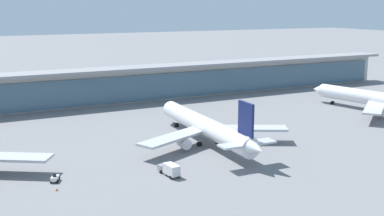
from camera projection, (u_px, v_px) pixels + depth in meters
The scene contains 7 objects.
ground_plane at pixel (217, 143), 144.00m from camera, with size 1200.00×1200.00×0.00m, color slate.
airliner_centre_stand at pixel (206, 127), 142.66m from camera, with size 48.26×62.70×16.71m.
airliner_right_stand at pixel (383, 100), 183.69m from camera, with size 47.18×62.25×16.71m.
service_truck_near_nose_grey at pixel (170, 169), 116.14m from camera, with size 3.15×7.52×3.10m.
service_truck_under_wing_white at pixel (55, 178), 112.35m from camera, with size 2.77×3.32×2.05m.
terminal_building at pixel (133, 83), 206.11m from camera, with size 275.17×12.80×15.20m.
safety_cone_charlie at pixel (57, 189), 106.97m from camera, with size 0.62×0.62×0.70m.
Camera 1 is at (-69.56, -120.19, 40.33)m, focal length 44.84 mm.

